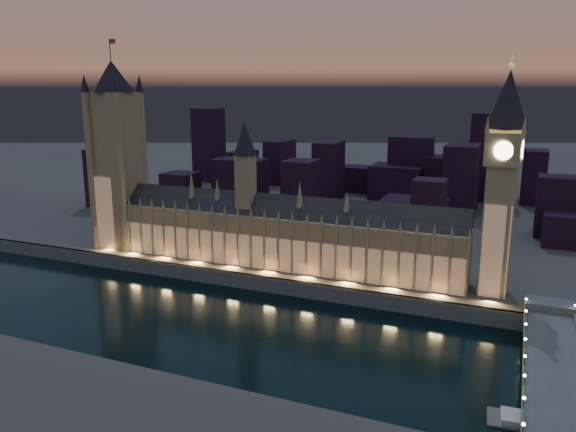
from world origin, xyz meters
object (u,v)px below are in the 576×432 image
at_px(river_boat, 569,427).
at_px(palace_of_westminster, 277,233).
at_px(elizabeth_tower, 503,165).
at_px(westminster_bridge, 552,368).
at_px(victoria_tower, 116,146).

bearing_deg(river_boat, palace_of_westminster, 145.96).
bearing_deg(elizabeth_tower, westminster_bridge, -69.70).
xyz_separation_m(palace_of_westminster, victoria_tower, (-105.87, 0.18, 42.84)).
bearing_deg(victoria_tower, palace_of_westminster, -0.10).
xyz_separation_m(westminster_bridge, river_boat, (4.32, -29.81, -4.43)).
relative_size(palace_of_westminster, elizabeth_tower, 1.84).
bearing_deg(elizabeth_tower, river_boat, -73.33).
distance_m(victoria_tower, elizabeth_tower, 218.00).
distance_m(elizabeth_tower, river_boat, 120.28).
xyz_separation_m(elizabeth_tower, river_boat, (28.50, -95.17, -67.80)).
bearing_deg(westminster_bridge, river_boat, -81.76).
height_order(victoria_tower, river_boat, victoria_tower).
height_order(palace_of_westminster, victoria_tower, victoria_tower).
bearing_deg(elizabeth_tower, palace_of_westminster, -179.91).
xyz_separation_m(palace_of_westminster, river_boat, (140.63, -95.00, -24.81)).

